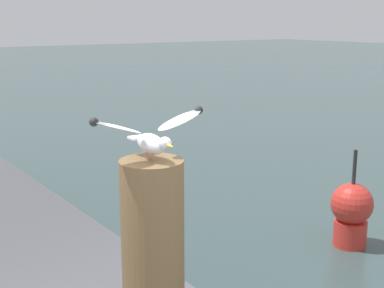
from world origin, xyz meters
TOP-DOWN VIEW (x-y plane):
  - mooring_post at (-0.87, -0.32)m, footprint 0.33×0.33m
  - seagull at (-0.86, -0.32)m, footprint 0.39×0.63m
  - channel_buoy at (-2.90, 4.00)m, footprint 0.56×0.56m

SIDE VIEW (x-z plane):
  - channel_buoy at x=-2.90m, z-range -0.19..1.14m
  - mooring_post at x=-0.87m, z-range 1.46..2.29m
  - seagull at x=-0.86m, z-range 2.29..2.54m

